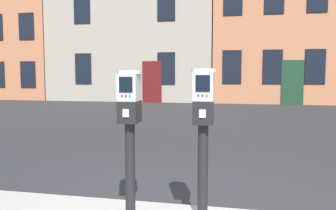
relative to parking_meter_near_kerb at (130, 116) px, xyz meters
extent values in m
cylinder|color=black|center=(0.00, 0.00, -0.48)|extent=(0.09, 0.09, 0.85)
cube|color=black|center=(0.00, 0.00, 0.04)|extent=(0.18, 0.25, 0.20)
cube|color=#A5A8AD|center=(0.01, -0.12, 0.04)|extent=(0.06, 0.01, 0.07)
cube|color=#B7BABF|center=(0.00, 0.00, 0.26)|extent=(0.18, 0.24, 0.24)
cube|color=black|center=(0.01, -0.12, 0.29)|extent=(0.12, 0.01, 0.13)
cylinder|color=blue|center=(-0.03, -0.12, 0.19)|extent=(0.02, 0.01, 0.02)
cylinder|color=red|center=(0.01, -0.12, 0.19)|extent=(0.02, 0.01, 0.02)
cylinder|color=green|center=(0.04, -0.12, 0.19)|extent=(0.02, 0.01, 0.02)
cylinder|color=#B7BABF|center=(0.00, 0.00, 0.39)|extent=(0.23, 0.23, 0.03)
cylinder|color=black|center=(0.66, 0.00, -0.48)|extent=(0.09, 0.09, 0.86)
cube|color=black|center=(0.66, 0.00, 0.05)|extent=(0.18, 0.25, 0.20)
cube|color=#A5A8AD|center=(0.67, -0.12, 0.05)|extent=(0.06, 0.01, 0.07)
cube|color=#B7BABF|center=(0.66, 0.00, 0.27)|extent=(0.18, 0.24, 0.24)
cube|color=black|center=(0.67, -0.12, 0.30)|extent=(0.12, 0.01, 0.14)
cylinder|color=blue|center=(0.63, -0.12, 0.20)|extent=(0.02, 0.01, 0.02)
cylinder|color=red|center=(0.67, -0.12, 0.20)|extent=(0.02, 0.01, 0.02)
cylinder|color=green|center=(0.70, -0.12, 0.20)|extent=(0.02, 0.01, 0.02)
cylinder|color=#B7BABF|center=(0.66, 0.00, 0.41)|extent=(0.23, 0.23, 0.03)
cube|color=#B7704C|center=(-13.37, 17.38, 4.16)|extent=(7.65, 6.12, 10.41)
cube|color=black|center=(-10.50, 14.29, 0.39)|extent=(0.90, 0.06, 1.43)
cube|color=black|center=(-10.50, 14.29, 2.99)|extent=(0.90, 0.06, 1.43)
cube|color=#9E9384|center=(-4.98, 17.05, 3.69)|extent=(8.99, 5.45, 9.47)
cube|color=black|center=(-7.23, 14.29, 0.69)|extent=(0.90, 0.06, 1.60)
cube|color=black|center=(-2.73, 14.29, 0.69)|extent=(0.90, 0.06, 1.60)
cube|color=black|center=(-7.23, 14.29, 3.85)|extent=(0.90, 0.06, 1.60)
cube|color=black|center=(-2.73, 14.29, 3.85)|extent=(0.90, 0.06, 1.60)
cube|color=#591414|center=(-3.48, 14.29, 0.00)|extent=(1.00, 0.07, 2.10)
cube|color=#B7704C|center=(3.35, 17.67, 3.85)|extent=(7.56, 6.71, 9.79)
cube|color=black|center=(0.52, 14.29, 0.75)|extent=(0.90, 0.06, 1.60)
cube|color=black|center=(2.41, 14.29, 0.75)|extent=(0.90, 0.06, 1.60)
cube|color=black|center=(4.30, 14.29, 0.75)|extent=(0.90, 0.06, 1.60)
cube|color=#193823|center=(3.33, 14.29, 0.00)|extent=(1.00, 0.07, 2.10)
camera|label=1|loc=(0.98, -2.99, 0.37)|focal=37.44mm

